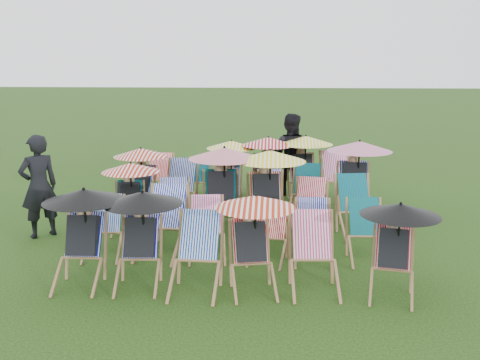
# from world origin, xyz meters

# --- Properties ---
(ground) EXTENTS (100.00, 100.00, 0.00)m
(ground) POSITION_xyz_m (0.00, 0.00, 0.00)
(ground) COLOR black
(ground) RESTS_ON ground
(deckchair_0) EXTENTS (1.06, 1.11, 1.26)m
(deckchair_0) POSITION_xyz_m (-1.94, -2.18, 0.67)
(deckchair_0) COLOR olive
(deckchair_0) RESTS_ON ground
(deckchair_1) EXTENTS (1.04, 1.10, 1.23)m
(deckchair_1) POSITION_xyz_m (-1.17, -2.16, 0.65)
(deckchair_1) COLOR olive
(deckchair_1) RESTS_ON ground
(deckchair_2) EXTENTS (0.68, 0.92, 0.96)m
(deckchair_2) POSITION_xyz_m (-0.41, -2.31, 0.48)
(deckchair_2) COLOR olive
(deckchair_2) RESTS_ON ground
(deckchair_3) EXTENTS (1.03, 1.12, 1.22)m
(deckchair_3) POSITION_xyz_m (0.31, -2.21, 0.64)
(deckchair_3) COLOR olive
(deckchair_3) RESTS_ON ground
(deckchair_4) EXTENTS (0.69, 0.92, 0.96)m
(deckchair_4) POSITION_xyz_m (1.08, -2.18, 0.48)
(deckchair_4) COLOR olive
(deckchair_4) RESTS_ON ground
(deckchair_5) EXTENTS (0.99, 1.05, 1.17)m
(deckchair_5) POSITION_xyz_m (2.06, -2.26, 0.62)
(deckchair_5) COLOR olive
(deckchair_5) RESTS_ON ground
(deckchair_6) EXTENTS (0.64, 0.85, 0.87)m
(deckchair_6) POSITION_xyz_m (-1.99, -1.16, 0.43)
(deckchair_6) COLOR olive
(deckchair_6) RESTS_ON ground
(deckchair_7) EXTENTS (0.78, 1.00, 1.01)m
(deckchair_7) POSITION_xyz_m (-1.13, -1.07, 0.50)
(deckchair_7) COLOR olive
(deckchair_7) RESTS_ON ground
(deckchair_8) EXTENTS (0.68, 0.87, 0.87)m
(deckchair_8) POSITION_xyz_m (-0.44, -1.11, 0.44)
(deckchair_8) COLOR olive
(deckchair_8) RESTS_ON ground
(deckchair_9) EXTENTS (0.68, 0.84, 0.81)m
(deckchair_9) POSITION_xyz_m (0.49, -1.19, 0.41)
(deckchair_9) COLOR olive
(deckchair_9) RESTS_ON ground
(deckchair_10) EXTENTS (0.59, 0.81, 0.86)m
(deckchair_10) POSITION_xyz_m (1.14, -1.13, 0.43)
(deckchair_10) COLOR olive
(deckchair_10) RESTS_ON ground
(deckchair_11) EXTENTS (0.60, 0.82, 0.86)m
(deckchair_11) POSITION_xyz_m (1.93, -1.06, 0.43)
(deckchair_11) COLOR olive
(deckchair_11) RESTS_ON ground
(deckchair_12) EXTENTS (0.99, 1.06, 1.17)m
(deckchair_12) POSITION_xyz_m (-1.94, 0.09, 0.62)
(deckchair_12) COLOR olive
(deckchair_12) RESTS_ON ground
(deckchair_13) EXTENTS (0.72, 0.90, 0.89)m
(deckchair_13) POSITION_xyz_m (-1.14, -0.01, 0.44)
(deckchair_13) COLOR olive
(deckchair_13) RESTS_ON ground
(deckchair_14) EXTENTS (1.22, 1.30, 1.45)m
(deckchair_14) POSITION_xyz_m (-0.33, 0.13, 0.76)
(deckchair_14) COLOR olive
(deckchair_14) RESTS_ON ground
(deckchair_15) EXTENTS (1.20, 1.29, 1.42)m
(deckchair_15) POSITION_xyz_m (0.45, 0.06, 0.75)
(deckchair_15) COLOR olive
(deckchair_15) RESTS_ON ground
(deckchair_16) EXTENTS (0.76, 0.94, 0.91)m
(deckchair_16) POSITION_xyz_m (1.14, 0.09, 0.46)
(deckchair_16) COLOR olive
(deckchair_16) RESTS_ON ground
(deckchair_17) EXTENTS (0.77, 0.98, 0.98)m
(deckchair_17) POSITION_xyz_m (1.95, 0.09, 0.49)
(deckchair_17) COLOR olive
(deckchair_17) RESTS_ON ground
(deckchair_18) EXTENTS (1.04, 1.11, 1.24)m
(deckchair_18) POSITION_xyz_m (-2.08, 1.27, 0.65)
(deckchair_18) COLOR olive
(deckchair_18) RESTS_ON ground
(deckchair_19) EXTENTS (0.74, 0.97, 1.00)m
(deckchair_19) POSITION_xyz_m (-1.29, 1.27, 0.50)
(deckchair_19) COLOR olive
(deckchair_19) RESTS_ON ground
(deckchair_20) EXTENTS (1.00, 1.05, 1.18)m
(deckchair_20) POSITION_xyz_m (-0.31, 1.26, 0.63)
(deckchair_20) COLOR olive
(deckchair_20) RESTS_ON ground
(deckchair_21) EXTENTS (0.55, 0.77, 0.82)m
(deckchair_21) POSITION_xyz_m (0.47, 1.20, 0.41)
(deckchair_21) COLOR olive
(deckchair_21) RESTS_ON ground
(deckchair_22) EXTENTS (0.74, 0.94, 0.93)m
(deckchair_22) POSITION_xyz_m (1.15, 1.27, 0.47)
(deckchair_22) COLOR olive
(deckchair_22) RESTS_ON ground
(deckchair_23) EXTENTS (1.20, 1.25, 1.43)m
(deckchair_23) POSITION_xyz_m (2.07, 1.19, 0.75)
(deckchair_23) COLOR olive
(deckchair_23) RESTS_ON ground
(deckchair_24) EXTENTS (0.63, 0.87, 0.92)m
(deckchair_24) POSITION_xyz_m (-1.94, 2.32, 0.46)
(deckchair_24) COLOR olive
(deckchair_24) RESTS_ON ground
(deckchair_25) EXTENTS (0.70, 0.87, 0.84)m
(deckchair_25) POSITION_xyz_m (-1.14, 2.39, 0.42)
(deckchair_25) COLOR olive
(deckchair_25) RESTS_ON ground
(deckchair_26) EXTENTS (1.04, 1.09, 1.24)m
(deckchair_26) POSITION_xyz_m (-0.42, 2.38, 0.65)
(deckchair_26) COLOR olive
(deckchair_26) RESTS_ON ground
(deckchair_27) EXTENTS (1.12, 1.18, 1.33)m
(deckchair_27) POSITION_xyz_m (0.35, 2.34, 0.70)
(deckchair_27) COLOR olive
(deckchair_27) RESTS_ON ground
(deckchair_28) EXTENTS (1.13, 1.22, 1.34)m
(deckchair_28) POSITION_xyz_m (1.17, 2.42, 0.71)
(deckchair_28) COLOR olive
(deckchair_28) RESTS_ON ground
(deckchair_29) EXTENTS (0.82, 1.03, 1.02)m
(deckchair_29) POSITION_xyz_m (1.88, 2.31, 0.51)
(deckchair_29) COLOR olive
(deckchair_29) RESTS_ON ground
(person_left) EXTENTS (0.74, 0.73, 1.72)m
(person_left) POSITION_xyz_m (-3.32, -0.33, 0.86)
(person_left) COLOR black
(person_left) RESTS_ON ground
(person_rear) EXTENTS (1.00, 0.87, 1.78)m
(person_rear) POSITION_xyz_m (0.87, 2.88, 0.89)
(person_rear) COLOR black
(person_rear) RESTS_ON ground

